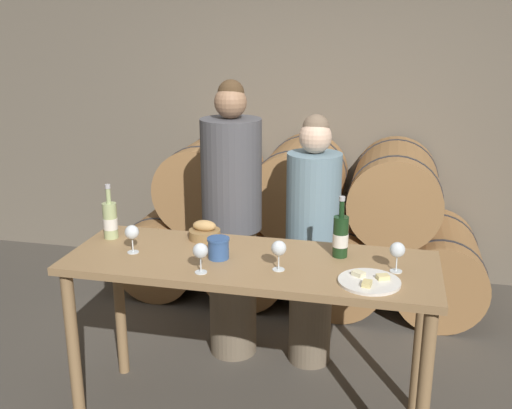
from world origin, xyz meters
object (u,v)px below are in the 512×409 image
wine_bottle_red (341,236)px  blue_crock (218,247)px  person_left (232,222)px  wine_glass_right (397,251)px  wine_glass_far_left (132,233)px  cheese_plate (369,281)px  person_right (312,242)px  wine_glass_left (200,252)px  bread_basket (205,232)px  wine_bottle_white (110,220)px  tasting_table (250,282)px  wine_glass_center (279,249)px

wine_bottle_red → blue_crock: size_ratio=2.78×
person_left → wine_glass_right: 1.21m
wine_glass_far_left → cheese_plate: bearing=-5.1°
wine_bottle_red → person_right: bearing=111.7°
cheese_plate → wine_glass_left: bearing=-175.7°
bread_basket → wine_glass_right: bearing=-12.5°
bread_basket → wine_glass_right: 1.06m
wine_bottle_white → wine_glass_far_left: (0.21, -0.18, 0.00)m
wine_bottle_white → tasting_table: bearing=-9.1°
blue_crock → wine_glass_left: bearing=-99.2°
person_left → wine_glass_center: (0.44, -0.77, 0.15)m
wine_bottle_white → bread_basket: size_ratio=1.76×
bread_basket → wine_glass_right: size_ratio=1.17×
person_left → bread_basket: size_ratio=10.15×
blue_crock → wine_glass_left: (-0.03, -0.19, 0.05)m
person_right → person_left: bearing=-180.0°
person_right → blue_crock: 0.82m
cheese_plate → wine_glass_right: (0.12, 0.16, 0.10)m
wine_glass_right → wine_glass_left: bearing=-166.2°
tasting_table → person_left: person_left is taller
cheese_plate → wine_glass_far_left: (-1.22, 0.11, 0.10)m
cheese_plate → wine_bottle_red: bearing=118.6°
wine_bottle_white → wine_glass_left: bearing=-28.7°
cheese_plate → tasting_table: bearing=165.4°
bread_basket → blue_crock: bearing=-58.9°
person_right → cheese_plate: bearing=-65.7°
tasting_table → person_right: bearing=71.3°
blue_crock → bread_basket: bearing=121.1°
tasting_table → person_right: 0.71m
tasting_table → wine_glass_right: (0.72, 0.01, 0.24)m
blue_crock → wine_glass_far_left: size_ratio=0.77×
wine_bottle_white → person_right: bearing=27.2°
wine_glass_left → cheese_plate: bearing=4.3°
tasting_table → wine_bottle_red: (0.44, 0.14, 0.24)m
wine_glass_far_left → wine_glass_center: (0.78, -0.05, 0.00)m
bread_basket → wine_glass_far_left: size_ratio=1.17×
wine_bottle_red → bread_basket: (-0.75, 0.09, -0.07)m
bread_basket → wine_glass_left: 0.47m
tasting_table → wine_glass_right: wine_glass_right is taller
person_right → blue_crock: (-0.39, -0.70, 0.20)m
person_right → blue_crock: size_ratio=13.86×
wine_bottle_red → cheese_plate: (0.16, -0.30, -0.10)m
tasting_table → wine_glass_right: bearing=0.5°
tasting_table → blue_crock: size_ratio=16.39×
person_left → person_right: 0.51m
wine_bottle_white → wine_glass_left: wine_bottle_white is taller
person_right → wine_glass_center: person_right is taller
tasting_table → wine_bottle_white: wine_bottle_white is taller
wine_bottle_red → cheese_plate: size_ratio=1.11×
wine_bottle_red → wine_glass_left: bearing=-150.2°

